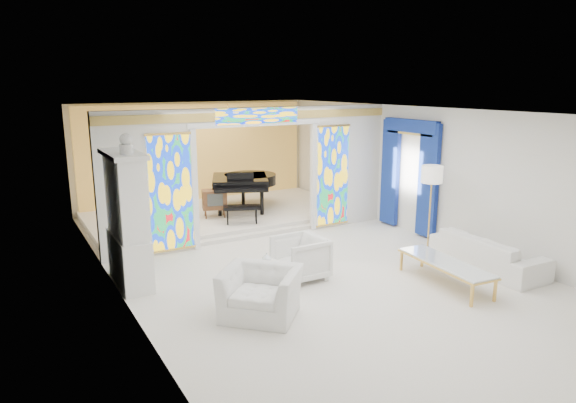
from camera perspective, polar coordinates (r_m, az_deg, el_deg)
floor at (r=10.36m, az=1.52°, el=-6.83°), size 12.00×12.00×0.00m
ceiling at (r=9.76m, az=1.62°, el=9.98°), size 7.00×12.00×0.02m
wall_back at (r=15.33m, az=-10.21°, el=5.23°), size 7.00×0.02×3.00m
wall_left at (r=8.71m, az=-18.52°, el=-1.04°), size 0.02×12.00×3.00m
wall_right at (r=12.12m, az=15.87°, el=2.93°), size 0.02×12.00×3.00m
partition_wall at (r=11.65m, az=-3.54°, el=3.78°), size 7.00×0.22×3.00m
stained_glass_left at (r=10.89m, az=-12.89°, el=0.93°), size 0.90×0.04×2.40m
stained_glass_right at (r=12.64m, az=4.98°, el=2.85°), size 0.90×0.04×2.40m
stained_glass_transom at (r=11.43m, az=-3.39°, el=9.49°), size 2.00×0.04×0.34m
alcove_platform at (r=13.85m, az=-7.32°, el=-1.43°), size 6.80×3.80×0.18m
gold_curtain_back at (r=15.22m, az=-10.06°, el=5.18°), size 6.70×0.10×2.90m
chandelier at (r=13.44m, az=-6.66°, el=8.79°), size 0.48×0.48×0.30m
blue_drapes at (r=12.53m, az=13.30°, el=3.75°), size 0.14×1.85×2.65m
china_cabinet at (r=9.41m, az=-17.43°, el=-2.03°), size 0.56×1.46×2.72m
armchair_left at (r=8.00m, az=-3.09°, el=-10.10°), size 1.52×1.52×0.75m
armchair_right at (r=9.44m, az=1.36°, el=-6.28°), size 0.88×0.85×0.79m
sofa at (r=10.66m, az=21.31°, el=-5.29°), size 0.97×2.30×0.66m
side_table at (r=8.80m, az=-2.38°, el=-7.96°), size 0.56×0.56×0.56m
vase at (r=8.71m, az=-2.40°, el=-6.25°), size 0.20×0.20×0.17m
coffee_table at (r=9.56m, az=17.09°, el=-6.60°), size 0.77×2.01×0.44m
floor_lamp at (r=11.17m, az=15.69°, el=2.48°), size 0.52×0.52×1.84m
grand_piano at (r=13.97m, az=-4.84°, el=2.23°), size 2.40×2.84×1.09m
tv_console at (r=13.16m, az=-8.18°, el=0.22°), size 0.69×0.56×0.70m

